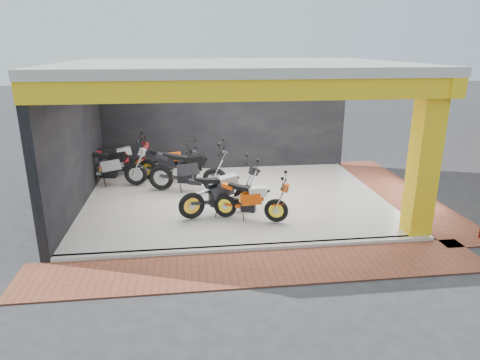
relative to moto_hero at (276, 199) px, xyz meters
name	(u,v)px	position (x,y,z in m)	size (l,w,h in m)	color
ground	(245,230)	(-0.75, -0.12, -0.68)	(80.00, 80.00, 0.00)	#2D2D30
showroom_floor	(235,199)	(-0.75, 1.88, -0.63)	(8.00, 6.00, 0.10)	white
showroom_ceiling	(235,66)	(-0.75, 1.88, 2.92)	(8.40, 6.40, 0.20)	beige
back_wall	(225,119)	(-0.75, 4.98, 1.07)	(8.20, 0.20, 3.50)	black
left_wall	(74,142)	(-4.85, 1.88, 1.07)	(0.20, 6.20, 3.50)	black
corner_column	(424,160)	(3.00, -0.87, 1.07)	(0.50, 0.50, 3.50)	yellow
header_beam_front	(253,90)	(-0.75, -1.12, 2.62)	(8.40, 0.30, 0.40)	yellow
header_beam_right	(385,77)	(3.25, 1.88, 2.62)	(0.30, 6.40, 0.40)	yellow
floor_kerb	(252,248)	(-0.75, -1.14, -0.63)	(8.00, 0.20, 0.10)	white
paver_front	(258,268)	(-0.75, -1.92, -0.67)	(9.00, 1.40, 0.03)	#9B4932
paver_right	(400,193)	(4.05, 1.88, -0.67)	(1.40, 7.00, 0.03)	#9B4932
moto_hero	(276,199)	(0.00, 0.00, 0.00)	(1.91, 0.71, 1.17)	#F34D0A
moto_row_a	(246,185)	(-0.60, 0.87, 0.08)	(2.19, 0.81, 1.34)	black
moto_row_b	(215,168)	(-1.27, 2.28, 0.15)	(2.42, 0.89, 1.48)	black
moto_row_c	(187,163)	(-2.04, 3.32, 0.04)	(2.05, 0.76, 1.25)	black
moto_row_d	(135,164)	(-3.55, 3.24, 0.10)	(2.25, 0.83, 1.37)	#A9ABB0
moto_row_e	(139,156)	(-3.55, 4.38, 0.05)	(2.09, 0.77, 1.28)	red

